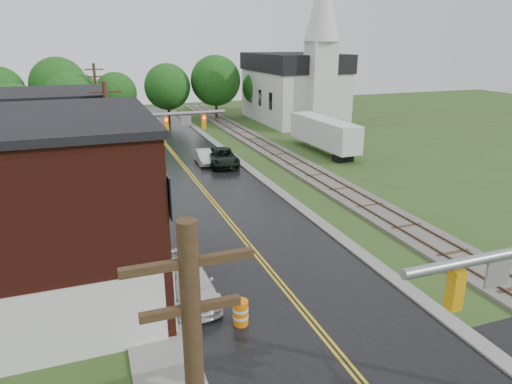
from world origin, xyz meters
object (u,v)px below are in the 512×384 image
tree_left_c (17,119)px  pickup_white (189,283)px  suv_dark (222,157)px  construction_barrel (241,313)px  utility_pole_c (98,107)px  tree_left_e (77,104)px  sedan_silver (204,157)px  semi_trailer (324,133)px  utility_pole_b (112,156)px  traffic_signal_far (156,132)px  church (297,80)px

tree_left_c → pickup_white: (9.47, -27.07, -3.80)m
suv_dark → construction_barrel: suv_dark is taller
utility_pole_c → tree_left_e: bearing=137.2°
tree_left_c → suv_dark: bearing=-17.0°
tree_left_e → sedan_silver: size_ratio=2.05×
tree_left_e → construction_barrel: 36.64m
utility_pole_c → construction_barrel: (3.96, -34.00, -4.16)m
suv_dark → pickup_white: bearing=-104.6°
suv_dark → semi_trailer: 11.50m
sedan_silver → pickup_white: pickup_white is taller
utility_pole_c → tree_left_c: size_ratio=1.18×
sedan_silver → construction_barrel: bearing=-98.8°
utility_pole_b → utility_pole_c: size_ratio=1.00×
traffic_signal_far → sedan_silver: traffic_signal_far is taller
sedan_silver → utility_pole_b: bearing=-120.8°
pickup_white → semi_trailer: semi_trailer is taller
sedan_silver → construction_barrel: sedan_silver is taller
tree_left_e → construction_barrel: (6.00, -35.90, -4.26)m
utility_pole_c → construction_barrel: size_ratio=8.10×
traffic_signal_far → pickup_white: traffic_signal_far is taller
utility_pole_b → utility_pole_c: 22.00m
semi_trailer → church: bearing=74.0°
church → suv_dark: (-16.50, -19.15, -5.07)m
semi_trailer → pickup_white: bearing=-129.9°
pickup_white → construction_barrel: 3.22m
tree_left_c → construction_barrel: (11.00, -29.90, -3.96)m
church → traffic_signal_far: (-23.47, -26.74, -0.86)m
tree_left_c → sedan_silver: size_ratio=1.92×
utility_pole_b → semi_trailer: 25.83m
pickup_white → construction_barrel: (1.53, -2.82, -0.16)m
suv_dark → pickup_white: (-7.88, -21.76, -0.05)m
utility_pole_c → suv_dark: size_ratio=1.63×
traffic_signal_far → construction_barrel: 17.57m
sedan_silver → construction_barrel: 26.22m
tree_left_e → pickup_white: tree_left_e is taller
utility_pole_b → traffic_signal_far: bearing=56.3°
church → sedan_silver: size_ratio=5.03×
suv_dark → traffic_signal_far: bearing=-127.2°
utility_pole_b → construction_barrel: 13.30m
traffic_signal_far → semi_trailer: 20.54m
traffic_signal_far → semi_trailer: (18.32, 8.84, -2.87)m
church → sedan_silver: (-17.95, -17.98, -5.18)m
traffic_signal_far → tree_left_c: size_ratio=0.96×
tree_left_c → pickup_white: 28.93m
tree_left_c → tree_left_e: (5.00, 6.00, 0.30)m
construction_barrel → semi_trailer: bearing=55.6°
church → suv_dark: size_ratio=3.62×
utility_pole_c → tree_left_e: utility_pole_c is taller
utility_pole_b → construction_barrel: utility_pole_b is taller
church → suv_dark: 25.78m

